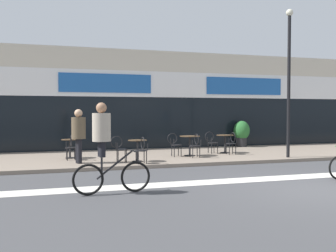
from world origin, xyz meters
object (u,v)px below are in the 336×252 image
(bistro_table_0, at_px, (70,145))
(cafe_chair_1_side, at_px, (119,147))
(cafe_chair_3_near, at_px, (232,142))
(cafe_chair_1_near, at_px, (142,148))
(cyclist_1, at_px, (105,143))
(bistro_table_3, at_px, (225,140))
(lamp_post, at_px, (289,73))
(planter_pot, at_px, (242,132))
(cafe_chair_2_near, at_px, (196,144))
(cafe_chair_0_near, at_px, (71,146))
(cafe_chair_3_side, at_px, (211,141))
(pedestrian_near_end, at_px, (79,131))
(bistro_table_2, at_px, (190,141))
(cafe_chair_2_side, at_px, (175,143))
(bistro_table_1, at_px, (137,146))

(bistro_table_0, relative_size, cafe_chair_1_side, 0.78)
(bistro_table_0, height_order, cafe_chair_3_near, cafe_chair_3_near)
(cafe_chair_1_near, relative_size, cyclist_1, 0.44)
(cafe_chair_1_side, bearing_deg, cafe_chair_3_near, 14.87)
(bistro_table_3, height_order, cyclist_1, cyclist_1)
(bistro_table_3, height_order, lamp_post, lamp_post)
(bistro_table_3, distance_m, planter_pot, 3.19)
(cafe_chair_2_near, relative_size, lamp_post, 0.16)
(cafe_chair_0_near, relative_size, cafe_chair_2_near, 1.00)
(cafe_chair_3_side, xyz_separation_m, pedestrian_near_end, (-5.47, -1.49, 0.55))
(planter_pot, xyz_separation_m, cyclist_1, (-7.98, -8.53, 0.31))
(cafe_chair_0_near, bearing_deg, lamp_post, -102.32)
(cafe_chair_3_near, bearing_deg, bistro_table_2, 88.04)
(planter_pot, relative_size, pedestrian_near_end, 0.71)
(bistro_table_3, bearing_deg, cyclist_1, -134.04)
(cafe_chair_2_near, bearing_deg, lamp_post, -104.34)
(bistro_table_0, height_order, cafe_chair_0_near, cafe_chair_0_near)
(bistro_table_0, distance_m, lamp_post, 8.59)
(bistro_table_0, distance_m, planter_pot, 8.69)
(cafe_chair_2_near, bearing_deg, cafe_chair_3_near, -71.22)
(planter_pot, bearing_deg, bistro_table_0, -164.13)
(cafe_chair_0_near, height_order, cafe_chair_2_side, same)
(cafe_chair_1_near, relative_size, cafe_chair_1_side, 1.00)
(bistro_table_0, xyz_separation_m, cafe_chair_1_near, (2.16, -2.34, 0.02))
(cafe_chair_1_side, distance_m, cafe_chair_3_side, 4.45)
(cafe_chair_2_side, relative_size, cafe_chair_3_near, 1.00)
(planter_pot, bearing_deg, cafe_chair_2_side, -146.35)
(bistro_table_1, height_order, cafe_chair_1_side, cafe_chair_1_side)
(cafe_chair_0_near, bearing_deg, bistro_table_0, -1.01)
(bistro_table_0, height_order, bistro_table_3, bistro_table_3)
(cafe_chair_3_near, xyz_separation_m, pedestrian_near_end, (-6.09, -0.87, 0.55))
(bistro_table_1, relative_size, cyclist_1, 0.37)
(cafe_chair_1_near, bearing_deg, planter_pot, -55.35)
(cafe_chair_2_side, bearing_deg, cafe_chair_1_near, -137.44)
(bistro_table_1, relative_size, pedestrian_near_end, 0.42)
(bistro_table_1, xyz_separation_m, bistro_table_2, (2.35, 1.11, 0.03))
(cafe_chair_3_side, bearing_deg, cafe_chair_1_side, -164.61)
(bistro_table_1, xyz_separation_m, cafe_chair_1_side, (-0.63, 0.00, -0.01))
(planter_pot, bearing_deg, cafe_chair_2_near, -136.93)
(cafe_chair_3_side, height_order, lamp_post, lamp_post)
(pedestrian_near_end, bearing_deg, bistro_table_0, 86.28)
(cafe_chair_3_side, xyz_separation_m, lamp_post, (2.21, -2.12, 2.66))
(pedestrian_near_end, bearing_deg, bistro_table_2, 1.52)
(bistro_table_0, height_order, cafe_chair_1_side, cafe_chair_1_side)
(bistro_table_0, xyz_separation_m, cafe_chair_3_near, (6.28, -0.67, 0.02))
(cafe_chair_3_near, height_order, pedestrian_near_end, pedestrian_near_end)
(cafe_chair_1_near, height_order, cafe_chair_3_near, same)
(bistro_table_1, distance_m, cafe_chair_3_side, 3.88)
(cafe_chair_3_near, height_order, cafe_chair_3_side, same)
(cafe_chair_0_near, distance_m, cafe_chair_2_near, 4.54)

